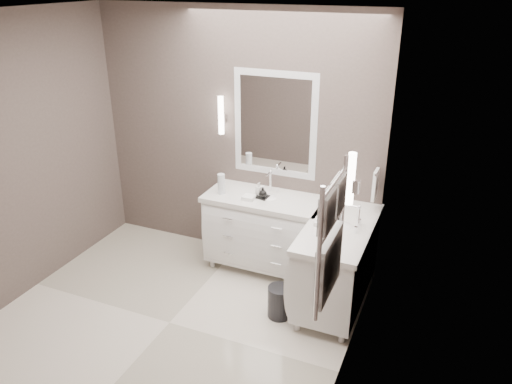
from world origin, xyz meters
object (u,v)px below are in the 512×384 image
at_px(towel_ladder, 330,244).
at_px(waste_bin, 280,302).
at_px(vanity_right, 337,260).
at_px(vanity_back, 264,228).

distance_m(towel_ladder, waste_bin, 1.66).
distance_m(vanity_right, towel_ladder, 1.60).
distance_m(vanity_back, waste_bin, 0.92).
bearing_deg(vanity_right, vanity_back, 159.62).
relative_size(vanity_back, vanity_right, 1.00).
bearing_deg(towel_ladder, vanity_back, 124.10).
relative_size(vanity_back, towel_ladder, 1.38).
bearing_deg(vanity_back, towel_ladder, -55.90).
xyz_separation_m(vanity_back, towel_ladder, (1.10, -1.63, 0.91)).
distance_m(vanity_back, towel_ladder, 2.16).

